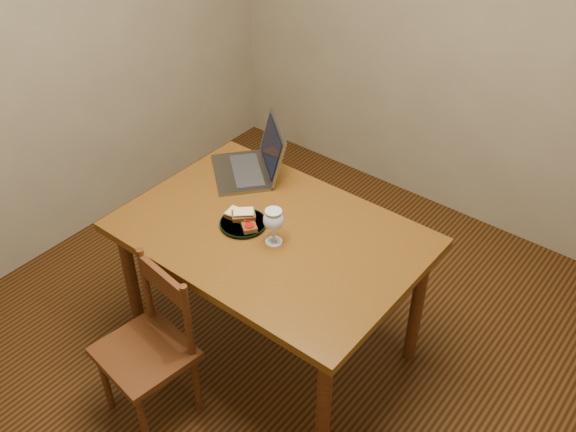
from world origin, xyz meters
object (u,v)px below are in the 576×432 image
Objects in this scene: plate at (243,224)px; laptop at (255,160)px; chair at (147,343)px; milk_glass at (274,227)px; table at (271,246)px.

laptop is at bearing 123.51° from plate.
chair is 2.40× the size of milk_glass.
plate reaches higher than chair.
milk_glass is at bearing 74.27° from chair.
plate is (-0.12, -0.04, 0.09)m from table.
plate is 0.20m from milk_glass.
milk_glass reaches higher than table.
milk_glass is (0.18, -0.01, 0.08)m from plate.
laptop reaches higher than table.
milk_glass is at bearing -1.61° from plate.
plate is at bearing -16.53° from laptop.
laptop is at bearing 108.26° from chair.
milk_glass is at bearing -40.43° from table.
table is 0.67m from chair.
laptop is (-0.41, 0.36, -0.02)m from milk_glass.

